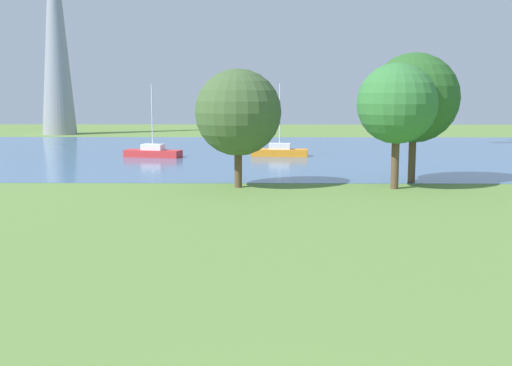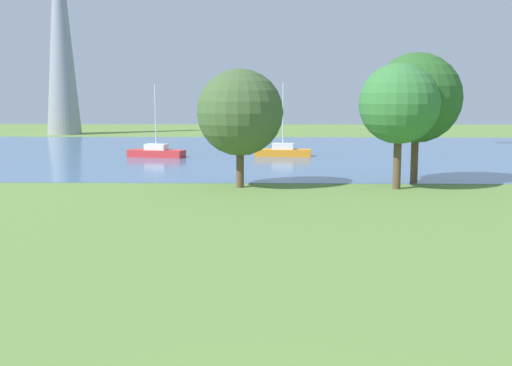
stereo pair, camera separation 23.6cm
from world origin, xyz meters
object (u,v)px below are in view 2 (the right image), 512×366
at_px(sailboat_red, 156,152).
at_px(tree_west_near, 417,98).
at_px(tree_east_far, 399,104).
at_px(electricity_pylon, 60,19).
at_px(tree_east_near, 240,113).
at_px(sailboat_orange, 283,151).

distance_m(sailboat_red, tree_west_near, 24.28).
xyz_separation_m(sailboat_red, tree_east_far, (16.90, -17.57, 4.35)).
bearing_deg(tree_east_far, sailboat_red, 133.89).
distance_m(sailboat_red, tree_east_far, 24.76).
relative_size(tree_west_near, electricity_pylon, 0.26).
xyz_separation_m(tree_east_far, electricity_pylon, (-34.41, 47.31, 10.01)).
bearing_deg(electricity_pylon, sailboat_red, -59.52).
height_order(sailboat_red, tree_west_near, tree_west_near).
bearing_deg(tree_east_near, tree_west_near, 10.96).
bearing_deg(tree_west_near, sailboat_orange, 115.47).
relative_size(sailboat_orange, tree_east_near, 0.91).
xyz_separation_m(tree_east_near, tree_west_near, (10.43, 2.02, 0.80)).
bearing_deg(tree_west_near, tree_east_far, -121.85).
bearing_deg(tree_west_near, sailboat_red, 140.54).
xyz_separation_m(sailboat_red, tree_west_near, (18.40, -15.15, 4.65)).
distance_m(tree_east_near, tree_west_near, 10.65).
bearing_deg(sailboat_orange, tree_west_near, -64.53).
distance_m(sailboat_orange, sailboat_red, 10.78).
relative_size(tree_east_far, tree_west_near, 0.91).
relative_size(sailboat_red, tree_west_near, 0.79).
bearing_deg(tree_east_near, tree_east_far, -2.57).
bearing_deg(sailboat_red, tree_east_near, -65.09).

